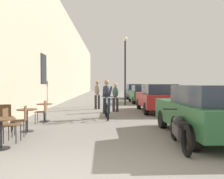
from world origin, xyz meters
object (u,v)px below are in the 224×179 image
(cafe_table_near, at_px, (1,127))
(parked_car_second, at_px, (157,97))
(parked_car_third, at_px, (141,94))
(cafe_table_far, at_px, (45,109))
(cafe_chair_far_toward_street, at_px, (43,110))
(parked_motorcycle, at_px, (180,130))
(parked_car_fourth, at_px, (134,91))
(pedestrian_near, at_px, (115,95))
(pedestrian_mid, at_px, (97,93))
(cafe_chair_mid_toward_wall, at_px, (22,119))
(cafe_table_mid, at_px, (27,115))
(cafe_chair_near_toward_street, at_px, (9,123))
(parked_car_nearest, at_px, (204,110))
(cyclist_on_bicycle, at_px, (107,100))
(cafe_chair_mid_toward_street, at_px, (6,116))
(street_lamp, at_px, (125,62))

(cafe_table_near, relative_size, parked_car_second, 0.17)
(cafe_table_near, bearing_deg, parked_car_third, 68.30)
(cafe_table_far, height_order, parked_car_third, parked_car_third)
(cafe_chair_far_toward_street, bearing_deg, parked_motorcycle, -38.31)
(cafe_table_far, bearing_deg, parked_car_fourth, 69.75)
(cafe_table_far, height_order, parked_car_fourth, parked_car_fourth)
(cafe_table_far, distance_m, pedestrian_near, 4.44)
(pedestrian_mid, distance_m, parked_car_third, 5.62)
(cafe_table_near, relative_size, cafe_chair_mid_toward_wall, 0.81)
(cafe_table_mid, height_order, parked_car_second, parked_car_second)
(pedestrian_mid, height_order, parked_motorcycle, pedestrian_mid)
(cafe_table_mid, relative_size, cafe_chair_mid_toward_wall, 0.81)
(cafe_chair_near_toward_street, xyz_separation_m, parked_car_nearest, (5.34, 0.40, 0.26))
(pedestrian_mid, relative_size, parked_car_third, 0.43)
(parked_car_second, bearing_deg, parked_motorcycle, -97.71)
(cafe_table_mid, distance_m, parked_car_third, 12.39)
(cafe_chair_far_toward_street, xyz_separation_m, parked_car_third, (5.24, 9.73, 0.22))
(parked_car_second, bearing_deg, cyclist_on_bicycle, -139.80)
(cafe_chair_far_toward_street, xyz_separation_m, parked_car_second, (5.22, 3.71, 0.27))
(cafe_chair_mid_toward_street, distance_m, cafe_chair_mid_toward_wall, 0.94)
(cafe_chair_mid_toward_wall, distance_m, cafe_table_far, 2.71)
(cafe_chair_mid_toward_wall, relative_size, parked_car_third, 0.22)
(cafe_chair_far_toward_street, distance_m, parked_car_third, 11.05)
(cafe_chair_near_toward_street, relative_size, cafe_chair_mid_toward_wall, 1.00)
(pedestrian_near, relative_size, parked_car_second, 0.37)
(cafe_chair_far_toward_street, xyz_separation_m, pedestrian_mid, (1.88, 5.23, 0.46))
(parked_car_second, bearing_deg, parked_car_third, 89.83)
(parked_car_fourth, bearing_deg, cafe_chair_near_toward_street, -106.71)
(cafe_table_near, relative_size, parked_car_third, 0.18)
(cafe_table_mid, height_order, cafe_chair_far_toward_street, cafe_chair_far_toward_street)
(cafe_chair_far_toward_street, height_order, parked_car_second, parked_car_second)
(cafe_table_far, distance_m, parked_car_nearest, 6.12)
(pedestrian_near, relative_size, parked_car_nearest, 0.37)
(parked_car_third, bearing_deg, parked_car_nearest, -89.96)
(cafe_table_near, xyz_separation_m, cafe_table_far, (-0.05, 4.06, 0.00))
(cafe_table_far, bearing_deg, parked_car_nearest, -29.49)
(cafe_chair_mid_toward_street, bearing_deg, cafe_table_mid, 6.56)
(cafe_chair_far_toward_street, height_order, cyclist_on_bicycle, cyclist_on_bicycle)
(cafe_chair_near_toward_street, xyz_separation_m, cafe_chair_mid_toward_street, (-0.65, 1.31, 0.00))
(street_lamp, bearing_deg, parked_car_second, -70.29)
(parked_car_second, distance_m, parked_car_fourth, 11.45)
(cafe_table_far, height_order, parked_motorcycle, parked_motorcycle)
(cafe_chair_mid_toward_wall, height_order, pedestrian_mid, pedestrian_mid)
(cafe_chair_near_toward_street, relative_size, pedestrian_mid, 0.52)
(cafe_chair_far_toward_street, height_order, street_lamp, street_lamp)
(cafe_table_far, relative_size, pedestrian_mid, 0.42)
(cafe_chair_mid_toward_wall, bearing_deg, cafe_table_far, 91.10)
(cafe_table_near, relative_size, cafe_chair_far_toward_street, 0.81)
(cafe_chair_mid_toward_street, bearing_deg, cafe_chair_far_toward_street, 64.01)
(cyclist_on_bicycle, bearing_deg, parked_motorcycle, -69.28)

